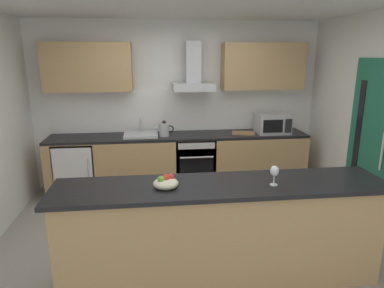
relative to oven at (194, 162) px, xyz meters
name	(u,v)px	position (x,y,z in m)	size (l,w,h in m)	color
ground	(192,244)	(-0.22, -1.58, -0.47)	(5.46, 4.85, 0.02)	gray
wall_back	(177,105)	(-0.22, 0.41, 0.84)	(5.46, 0.12, 2.60)	white
backsplash_tile	(178,110)	(-0.22, 0.33, 0.77)	(3.80, 0.02, 0.66)	white
counter_back	(180,163)	(-0.22, 0.03, -0.01)	(3.93, 0.60, 0.90)	tan
counter_island	(221,233)	(-0.03, -2.25, 0.03)	(3.00, 0.64, 0.98)	tan
upper_cabinets	(178,67)	(-0.22, 0.18, 1.45)	(3.88, 0.32, 0.70)	tan
side_door	(370,145)	(1.99, -1.32, 0.57)	(0.08, 0.85, 2.05)	#1E664C
oven	(194,162)	(0.00, 0.00, 0.00)	(0.60, 0.62, 0.80)	slate
refrigerator	(77,169)	(-1.77, 0.00, -0.03)	(0.58, 0.60, 0.85)	white
microwave	(273,124)	(1.22, -0.03, 0.59)	(0.50, 0.38, 0.30)	#B7BABC
sink	(141,134)	(-0.81, 0.01, 0.47)	(0.50, 0.40, 0.26)	silver
kettle	(164,129)	(-0.46, -0.03, 0.55)	(0.29, 0.15, 0.24)	#B7BABC
range_hood	(193,75)	(0.00, 0.13, 1.33)	(0.62, 0.45, 0.72)	#B7BABC
wine_glass	(274,172)	(0.41, -2.33, 0.64)	(0.08, 0.08, 0.18)	silver
fruit_bowl	(166,183)	(-0.53, -2.27, 0.56)	(0.22, 0.22, 0.13)	beige
chopping_board	(243,133)	(0.76, -0.02, 0.45)	(0.34, 0.22, 0.02)	#9E7247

